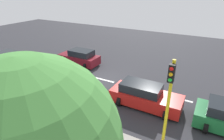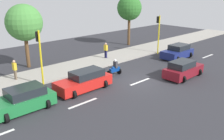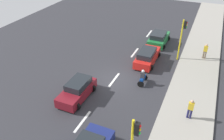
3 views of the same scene
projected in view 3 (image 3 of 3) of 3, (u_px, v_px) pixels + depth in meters
ground_plane at (114, 80)px, 21.97m from camera, size 40.00×60.00×0.10m
sidewalk at (190, 98)px, 19.53m from camera, size 4.00×60.00×0.15m
lane_stripe_north at (83, 121)px, 17.29m from camera, size 0.20×2.40×0.01m
lane_stripe_mid at (114, 80)px, 21.94m from camera, size 0.20×2.40×0.01m
lane_stripe_south at (135, 53)px, 26.60m from camera, size 0.20×2.40×0.01m
lane_stripe_far_south at (149, 34)px, 31.26m from camera, size 0.20×2.40×0.01m
car_maroon at (77, 90)px, 19.38m from camera, size 2.14×4.00×1.52m
car_red at (147, 56)px, 24.36m from camera, size 2.15×4.50×1.52m
car_green at (159, 38)px, 28.23m from camera, size 2.29×4.08×1.52m
motorcycle at (143, 78)px, 21.08m from camera, size 0.60×1.30×1.53m
pedestrian_near_signal at (191, 109)px, 16.94m from camera, size 0.40×0.24×1.69m
pedestrian_by_tree at (205, 51)px, 24.71m from camera, size 0.40×0.24×1.69m
traffic_light_corner at (182, 35)px, 23.70m from camera, size 0.49×0.24×4.50m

